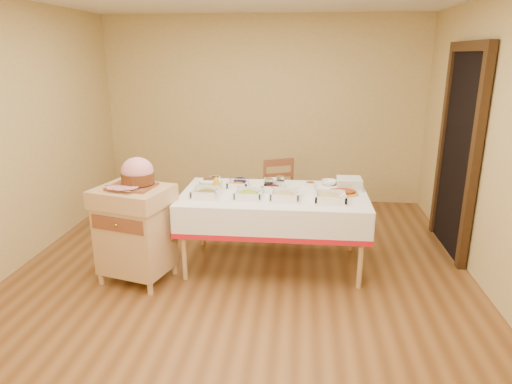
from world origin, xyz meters
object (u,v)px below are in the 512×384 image
preserve_jar_right (280,182)px  mustard_bottle (216,185)px  preserve_jar_left (269,184)px  plate_stack (349,183)px  butcher_cart (135,228)px  bread_basket (211,184)px  dining_chair (282,197)px  ham_on_board (137,175)px  dining_table (274,209)px  brass_platter (342,192)px

preserve_jar_right → mustard_bottle: bearing=-157.7°
preserve_jar_left → plate_stack: size_ratio=0.46×
butcher_cart → bread_basket: size_ratio=3.84×
dining_chair → ham_on_board: (-1.27, -1.24, 0.57)m
bread_basket → dining_table: bearing=-9.8°
ham_on_board → dining_table: bearing=19.2°
brass_platter → plate_stack: bearing=68.2°
preserve_jar_left → plate_stack: bearing=8.5°
preserve_jar_right → plate_stack: 0.70m
butcher_cart → bread_basket: (0.61, 0.57, 0.29)m
ham_on_board → plate_stack: 2.10m
preserve_jar_left → mustard_bottle: 0.54m
preserve_jar_right → dining_chair: bearing=89.8°
butcher_cart → dining_chair: size_ratio=1.02×
ham_on_board → preserve_jar_right: (1.27, 0.66, -0.22)m
dining_chair → plate_stack: bearing=-38.3°
mustard_bottle → bread_basket: 0.16m
dining_table → plate_stack: plate_stack is taller
ham_on_board → preserve_jar_right: size_ratio=3.71×
butcher_cart → preserve_jar_left: (1.20, 0.60, 0.29)m
mustard_bottle → brass_platter: mustard_bottle is taller
brass_platter → butcher_cart: bearing=-165.7°
preserve_jar_right → brass_platter: 0.64m
dining_table → mustard_bottle: size_ratio=10.87×
mustard_bottle → brass_platter: size_ratio=0.55×
mustard_bottle → bread_basket: mustard_bottle is taller
dining_table → plate_stack: 0.82m
dining_table → brass_platter: brass_platter is taller
butcher_cart → mustard_bottle: (0.69, 0.44, 0.32)m
dining_chair → preserve_jar_left: 0.77m
dining_chair → bread_basket: dining_chair is taller
bread_basket → preserve_jar_left: bearing=2.5°
plate_stack → preserve_jar_right: bearing=-177.5°
preserve_jar_left → brass_platter: size_ratio=0.37×
ham_on_board → preserve_jar_left: (1.16, 0.57, -0.22)m
preserve_jar_left → brass_platter: (0.72, -0.11, -0.03)m
ham_on_board → plate_stack: (1.97, 0.69, -0.22)m
butcher_cart → mustard_bottle: 0.88m
dining_table → dining_chair: 0.83m
butcher_cart → brass_platter: size_ratio=3.00×
bread_basket → brass_platter: bread_basket is taller
preserve_jar_right → mustard_bottle: 0.67m
bread_basket → brass_platter: bearing=-3.5°
plate_stack → brass_platter: size_ratio=0.81×
preserve_jar_right → butcher_cart: bearing=-152.3°
butcher_cart → ham_on_board: bearing=38.1°
preserve_jar_right → plate_stack: preserve_jar_right is taller
dining_chair → mustard_bottle: bearing=-126.5°
plate_stack → mustard_bottle: bearing=-167.9°
ham_on_board → preserve_jar_right: ham_on_board is taller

